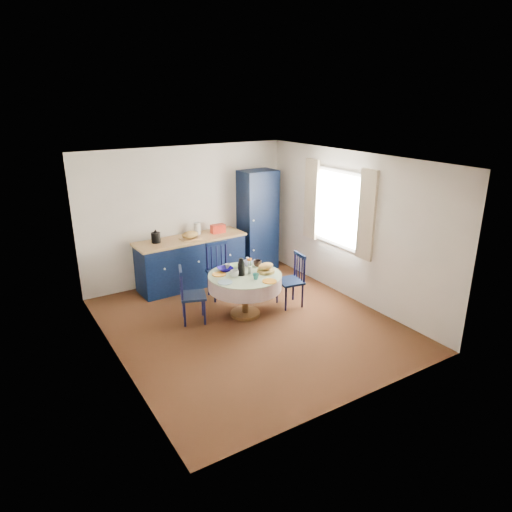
{
  "coord_description": "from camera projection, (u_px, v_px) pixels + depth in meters",
  "views": [
    {
      "loc": [
        -3.24,
        -5.4,
        3.32
      ],
      "look_at": [
        0.24,
        0.2,
        1.0
      ],
      "focal_mm": 32.0,
      "sensor_mm": 36.0,
      "label": 1
    }
  ],
  "objects": [
    {
      "name": "floor",
      "position": [
        250.0,
        324.0,
        7.04
      ],
      "size": [
        4.5,
        4.5,
        0.0
      ],
      "primitive_type": "plane",
      "color": "black",
      "rests_on": "ground"
    },
    {
      "name": "ceiling",
      "position": [
        249.0,
        160.0,
        6.22
      ],
      "size": [
        4.5,
        4.5,
        0.0
      ],
      "primitive_type": "plane",
      "rotation": [
        3.14,
        0.0,
        0.0
      ],
      "color": "white",
      "rests_on": "wall_back"
    },
    {
      "name": "wall_back",
      "position": [
        187.0,
        215.0,
        8.43
      ],
      "size": [
        4.0,
        0.02,
        2.5
      ],
      "primitive_type": "cube",
      "color": "white",
      "rests_on": "floor"
    },
    {
      "name": "wall_left",
      "position": [
        111.0,
        273.0,
        5.63
      ],
      "size": [
        0.02,
        4.5,
        2.5
      ],
      "primitive_type": "cube",
      "color": "white",
      "rests_on": "floor"
    },
    {
      "name": "wall_right",
      "position": [
        352.0,
        227.0,
        7.62
      ],
      "size": [
        0.02,
        4.5,
        2.5
      ],
      "primitive_type": "cube",
      "color": "white",
      "rests_on": "floor"
    },
    {
      "name": "window",
      "position": [
        338.0,
        208.0,
        7.75
      ],
      "size": [
        0.1,
        1.74,
        1.45
      ],
      "color": "white",
      "rests_on": "wall_right"
    },
    {
      "name": "kitchen_counter",
      "position": [
        191.0,
        261.0,
        8.36
      ],
      "size": [
        2.05,
        0.7,
        1.15
      ],
      "rotation": [
        0.0,
        0.0,
        0.04
      ],
      "color": "black",
      "rests_on": "floor"
    },
    {
      "name": "pantry_cabinet",
      "position": [
        258.0,
        221.0,
        9.01
      ],
      "size": [
        0.71,
        0.52,
        1.99
      ],
      "rotation": [
        0.0,
        0.0,
        0.03
      ],
      "color": "black",
      "rests_on": "floor"
    },
    {
      "name": "dining_table",
      "position": [
        245.0,
        281.0,
        7.15
      ],
      "size": [
        1.15,
        1.15,
        0.97
      ],
      "color": "#583219",
      "rests_on": "floor"
    },
    {
      "name": "chair_left",
      "position": [
        191.0,
        295.0,
        6.98
      ],
      "size": [
        0.49,
        0.5,
        0.89
      ],
      "rotation": [
        0.0,
        0.0,
        1.22
      ],
      "color": "black",
      "rests_on": "floor"
    },
    {
      "name": "chair_far",
      "position": [
        220.0,
        270.0,
        7.86
      ],
      "size": [
        0.47,
        0.46,
        0.96
      ],
      "rotation": [
        0.0,
        0.0,
        -0.12
      ],
      "color": "black",
      "rests_on": "floor"
    },
    {
      "name": "chair_right",
      "position": [
        292.0,
        280.0,
        7.54
      ],
      "size": [
        0.44,
        0.45,
        0.9
      ],
      "rotation": [
        0.0,
        0.0,
        -1.72
      ],
      "color": "black",
      "rests_on": "floor"
    },
    {
      "name": "mug_a",
      "position": [
        234.0,
        274.0,
        6.99
      ],
      "size": [
        0.13,
        0.13,
        0.11
      ],
      "primitive_type": "imported",
      "color": "silver",
      "rests_on": "dining_table"
    },
    {
      "name": "mug_b",
      "position": [
        256.0,
        277.0,
        6.9
      ],
      "size": [
        0.1,
        0.1,
        0.09
      ],
      "primitive_type": "imported",
      "color": "#266B65",
      "rests_on": "dining_table"
    },
    {
      "name": "mug_c",
      "position": [
        257.0,
        263.0,
        7.43
      ],
      "size": [
        0.13,
        0.13,
        0.11
      ],
      "primitive_type": "imported",
      "color": "black",
      "rests_on": "dining_table"
    },
    {
      "name": "mug_d",
      "position": [
        228.0,
        266.0,
        7.33
      ],
      "size": [
        0.09,
        0.09,
        0.08
      ],
      "primitive_type": "imported",
      "color": "silver",
      "rests_on": "dining_table"
    },
    {
      "name": "cobalt_bowl",
      "position": [
        225.0,
        269.0,
        7.24
      ],
      "size": [
        0.24,
        0.24,
        0.06
      ],
      "primitive_type": "imported",
      "color": "#0C0468",
      "rests_on": "dining_table"
    }
  ]
}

